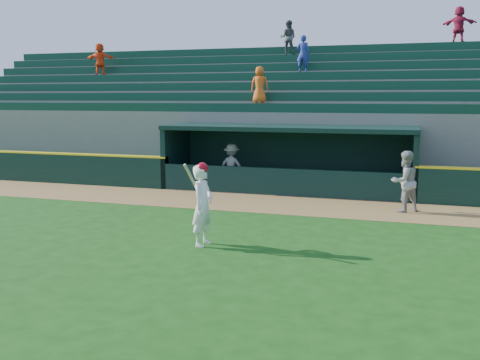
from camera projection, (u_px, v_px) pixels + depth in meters
The scene contains 9 objects.
ground at pixel (221, 241), 13.19m from camera, with size 120.00×120.00×0.00m, color #164411.
warning_track at pixel (270, 204), 17.81m from camera, with size 40.00×3.00×0.01m, color olive.
field_wall_left at pixel (2, 166), 22.89m from camera, with size 15.50×0.30×1.20m, color black.
wall_stripe_left at pixel (1, 151), 22.79m from camera, with size 15.50×0.32×0.06m, color yellow.
dugout_player_front at pixel (405, 182), 16.47m from camera, with size 0.92×0.72×1.90m, color gray.
dugout_player_inside at pixel (232, 166), 20.79m from camera, with size 1.12×0.64×1.73m, color #A4A49F.
dugout at pixel (290, 154), 20.53m from camera, with size 9.40×2.80×2.46m.
stands at pixel (311, 122), 24.67m from camera, with size 34.50×6.25×7.55m.
batter_at_plate at pixel (203, 204), 12.73m from camera, with size 0.57×0.84×2.02m.
Camera 1 is at (4.28, -12.07, 3.53)m, focal length 40.00 mm.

